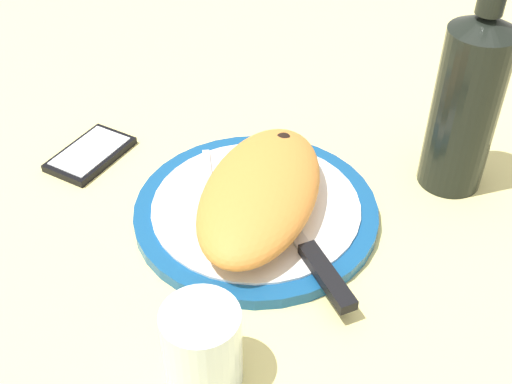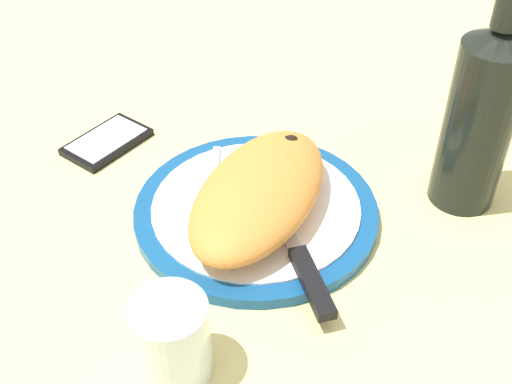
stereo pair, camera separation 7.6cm
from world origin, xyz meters
TOP-DOWN VIEW (x-y plane):
  - ground_plane at (0.00, 0.00)cm, footprint 150.00×150.00cm
  - plate at (0.00, 0.00)cm, footprint 29.27×29.27cm
  - calzone at (1.17, 0.53)cm, footprint 27.48×19.21cm
  - fork at (-1.33, -5.52)cm, footprint 15.28×3.53cm
  - knife at (8.93, 6.20)cm, footprint 22.14×11.23cm
  - smartphone at (-11.55, -22.40)cm, footprint 13.22×11.55cm
  - water_glass at (22.53, -4.62)cm, footprint 7.24×7.24cm
  - wine_bottle at (-7.22, 24.75)cm, footprint 7.95×7.95cm

SIDE VIEW (x-z plane):
  - ground_plane at x=0.00cm, z-range -3.00..0.00cm
  - smartphone at x=-11.55cm, z-range -0.02..1.14cm
  - plate at x=0.00cm, z-range -0.04..1.77cm
  - fork at x=-1.33cm, z-range 1.80..2.20cm
  - knife at x=8.93cm, z-range 1.69..2.89cm
  - water_glass at x=22.53cm, z-range -0.62..8.34cm
  - calzone at x=1.17cm, z-range 1.81..7.72cm
  - wine_bottle at x=-7.22cm, z-range -2.93..27.11cm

